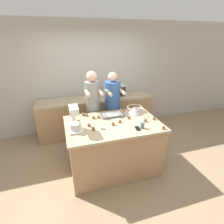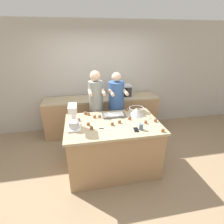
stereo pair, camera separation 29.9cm
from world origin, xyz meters
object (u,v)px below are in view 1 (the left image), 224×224
at_px(cupcake_0, 145,120).
at_px(cupcake_7, 113,124).
at_px(cupcake_9, 163,127).
at_px(cupcake_5, 120,121).
at_px(baking_tray, 113,115).
at_px(stand_mixer, 75,120).
at_px(cupcake_10, 89,125).
at_px(cupcake_11, 154,118).
at_px(cell_phone, 138,128).
at_px(drinking_glass, 142,125).
at_px(knife, 107,129).
at_px(cupcake_3, 87,115).
at_px(mixing_bowl, 134,110).
at_px(cupcake_12, 94,117).
at_px(person_left, 93,110).
at_px(cupcake_6, 129,117).
at_px(microwave_oven, 114,91).
at_px(cupcake_2, 124,109).
at_px(person_right, 113,109).
at_px(cupcake_1, 93,129).
at_px(cupcake_13, 83,114).
at_px(cupcake_4, 99,117).
at_px(cupcake_8, 78,121).

bearing_deg(cupcake_0, cupcake_7, 175.62).
bearing_deg(cupcake_9, cupcake_5, 144.62).
bearing_deg(baking_tray, cupcake_5, -83.92).
xyz_separation_m(stand_mixer, cupcake_10, (0.23, 0.06, -0.15)).
distance_m(cupcake_0, cupcake_11, 0.19).
height_order(cell_phone, drinking_glass, drinking_glass).
relative_size(knife, cupcake_3, 3.69).
distance_m(mixing_bowl, cupcake_0, 0.36).
bearing_deg(cupcake_10, cupcake_12, 63.64).
bearing_deg(cupcake_11, cupcake_10, 175.75).
xyz_separation_m(person_left, stand_mixer, (-0.45, -0.79, 0.20)).
bearing_deg(cupcake_6, cupcake_0, -40.90).
relative_size(stand_mixer, microwave_oven, 0.79).
xyz_separation_m(microwave_oven, cupcake_11, (0.25, -1.53, -0.11)).
distance_m(microwave_oven, cupcake_3, 1.35).
distance_m(baking_tray, cupcake_2, 0.36).
distance_m(cupcake_5, cupcake_6, 0.23).
distance_m(cupcake_0, cupcake_9, 0.36).
bearing_deg(cupcake_12, knife, -74.89).
height_order(baking_tray, cell_phone, baking_tray).
relative_size(person_right, cupcake_1, 29.42).
xyz_separation_m(baking_tray, drinking_glass, (0.32, -0.60, 0.03)).
bearing_deg(cupcake_13, cupcake_4, -38.40).
relative_size(cupcake_1, cupcake_10, 1.00).
relative_size(cupcake_0, cupcake_9, 1.00).
relative_size(person_left, stand_mixer, 4.24).
distance_m(cell_phone, cupcake_9, 0.41).
bearing_deg(microwave_oven, cupcake_11, -80.59).
distance_m(cupcake_10, cupcake_13, 0.46).
relative_size(stand_mixer, cupcake_5, 7.13).
height_order(person_left, baking_tray, person_left).
distance_m(cupcake_1, cupcake_8, 0.40).
bearing_deg(baking_tray, cupcake_7, -106.18).
relative_size(microwave_oven, cupcake_0, 8.97).
xyz_separation_m(baking_tray, cupcake_4, (-0.28, -0.02, 0.01)).
bearing_deg(cupcake_10, knife, -35.89).
bearing_deg(cupcake_10, cupcake_0, -7.05).
bearing_deg(cupcake_8, cupcake_7, -26.12).
bearing_deg(cell_phone, cupcake_11, 27.94).
distance_m(cell_phone, cupcake_1, 0.71).
relative_size(cupcake_7, cupcake_9, 1.00).
relative_size(microwave_oven, cupcake_2, 8.97).
bearing_deg(cupcake_4, cupcake_7, -63.44).
relative_size(knife, cupcake_10, 3.69).
xyz_separation_m(microwave_oven, cupcake_3, (-0.88, -1.03, -0.11)).
height_order(baking_tray, cupcake_4, cupcake_4).
bearing_deg(cupcake_8, cupcake_3, 50.32).
bearing_deg(cell_phone, cupcake_10, 157.24).
xyz_separation_m(baking_tray, cupcake_5, (0.03, -0.31, 0.01)).
height_order(stand_mixer, cell_phone, stand_mixer).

